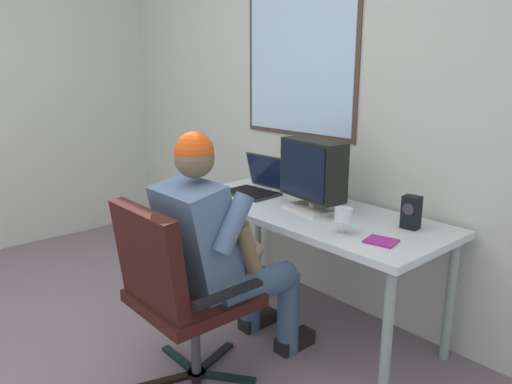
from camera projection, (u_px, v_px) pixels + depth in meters
wall_rear at (321, 107)px, 3.18m from camera, size 4.78×0.08×2.58m
desk at (308, 220)px, 2.86m from camera, size 1.68×0.71×0.74m
office_chair at (175, 285)px, 2.30m from camera, size 0.62×0.61×0.95m
person_seated at (220, 249)px, 2.44m from camera, size 0.53×0.82×1.27m
crt_monitor at (313, 171)px, 2.77m from camera, size 0.44×0.26×0.41m
laptop at (258, 183)px, 3.20m from camera, size 0.36×0.33×0.25m
wine_glass at (343, 216)px, 2.41m from camera, size 0.09×0.09×0.13m
desk_speaker at (411, 212)px, 2.48m from camera, size 0.09×0.08×0.17m
cd_case at (381, 241)px, 2.30m from camera, size 0.17×0.15×0.01m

